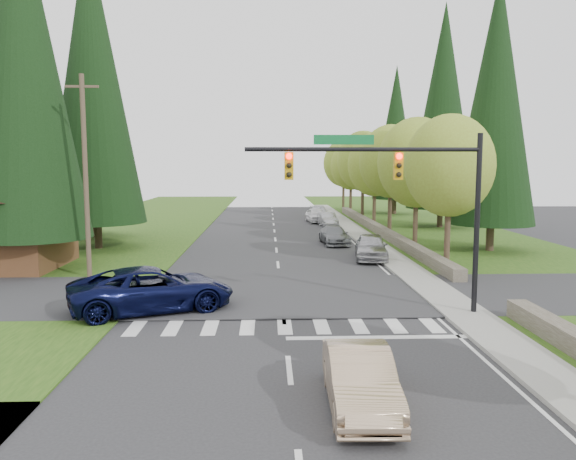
{
  "coord_description": "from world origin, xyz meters",
  "views": [
    {
      "loc": [
        -0.58,
        -15.95,
        5.63
      ],
      "look_at": [
        0.31,
        8.48,
        2.8
      ],
      "focal_mm": 35.0,
      "sensor_mm": 36.0,
      "label": 1
    }
  ],
  "objects": [
    {
      "name": "conifer_e_b",
      "position": [
        15.0,
        34.0,
        10.79
      ],
      "size": [
        6.12,
        6.12,
        19.8
      ],
      "color": "#38281C",
      "rests_on": "ground"
    },
    {
      "name": "conifer_w_e",
      "position": [
        -14.0,
        28.0,
        10.29
      ],
      "size": [
        5.78,
        5.78,
        18.8
      ],
      "color": "#38281C",
      "rests_on": "ground"
    },
    {
      "name": "sedan_champagne",
      "position": [
        1.55,
        -3.48,
        0.69
      ],
      "size": [
        1.56,
        4.24,
        1.38
      ],
      "primitive_type": "imported",
      "rotation": [
        0.0,
        0.0,
        -0.02
      ],
      "color": "#D0AE8A",
      "rests_on": "ground"
    },
    {
      "name": "sidewalk_east",
      "position": [
        6.9,
        22.0,
        0.07
      ],
      "size": [
        1.8,
        80.0,
        0.13
      ],
      "primitive_type": "cube",
      "color": "gray",
      "rests_on": "ground"
    },
    {
      "name": "curb_east",
      "position": [
        6.05,
        22.0,
        0.07
      ],
      "size": [
        0.2,
        80.0,
        0.13
      ],
      "primitive_type": "cube",
      "color": "gray",
      "rests_on": "ground"
    },
    {
      "name": "decid_tree_6",
      "position": [
        9.2,
        56.0,
        5.86
      ],
      "size": [
        5.2,
        5.2,
        8.86
      ],
      "color": "#38281C",
      "rests_on": "ground"
    },
    {
      "name": "conifer_w_a",
      "position": [
        -13.0,
        14.0,
        10.79
      ],
      "size": [
        6.12,
        6.12,
        19.8
      ],
      "color": "#38281C",
      "rests_on": "ground"
    },
    {
      "name": "parked_car_c",
      "position": [
        4.97,
        35.63,
        0.65
      ],
      "size": [
        1.72,
        4.06,
        1.3
      ],
      "primitive_type": "imported",
      "rotation": [
        0.0,
        0.0,
        0.09
      ],
      "color": "#A9AAAE",
      "rests_on": "ground"
    },
    {
      "name": "parked_car_e",
      "position": [
        4.9,
        43.02,
        0.63
      ],
      "size": [
        2.02,
        4.45,
        1.26
      ],
      "primitive_type": "imported",
      "rotation": [
        0.0,
        0.0,
        0.06
      ],
      "color": "#B8B9BE",
      "rests_on": "ground"
    },
    {
      "name": "grass_east",
      "position": [
        13.0,
        20.0,
        0.03
      ],
      "size": [
        14.0,
        110.0,
        0.06
      ],
      "primitive_type": "cube",
      "color": "#234713",
      "rests_on": "ground"
    },
    {
      "name": "stone_wall_north",
      "position": [
        8.6,
        30.0,
        0.35
      ],
      "size": [
        0.7,
        40.0,
        0.7
      ],
      "primitive_type": "cube",
      "color": "#4C4438",
      "rests_on": "ground"
    },
    {
      "name": "conifer_e_a",
      "position": [
        14.0,
        20.0,
        9.79
      ],
      "size": [
        5.44,
        5.44,
        17.8
      ],
      "color": "#38281C",
      "rests_on": "ground"
    },
    {
      "name": "parked_car_a",
      "position": [
        5.6,
        17.02,
        0.79
      ],
      "size": [
        2.45,
        4.82,
        1.57
      ],
      "primitive_type": "imported",
      "rotation": [
        0.0,
        0.0,
        -0.13
      ],
      "color": "#A4A4A9",
      "rests_on": "ground"
    },
    {
      "name": "decid_tree_0",
      "position": [
        9.2,
        14.0,
        5.6
      ],
      "size": [
        4.8,
        4.8,
        8.37
      ],
      "color": "#38281C",
      "rests_on": "ground"
    },
    {
      "name": "cross_street",
      "position": [
        0.0,
        8.0,
        0.0
      ],
      "size": [
        120.0,
        8.0,
        0.1
      ],
      "primitive_type": "cube",
      "color": "#28282B",
      "rests_on": "ground"
    },
    {
      "name": "traffic_signal",
      "position": [
        4.37,
        4.5,
        4.98
      ],
      "size": [
        8.7,
        0.37,
        6.8
      ],
      "color": "black",
      "rests_on": "ground"
    },
    {
      "name": "decid_tree_1",
      "position": [
        9.3,
        21.0,
        5.8
      ],
      "size": [
        5.2,
        5.2,
        8.8
      ],
      "color": "#38281C",
      "rests_on": "ground"
    },
    {
      "name": "decid_tree_2",
      "position": [
        9.1,
        28.0,
        5.93
      ],
      "size": [
        5.0,
        5.0,
        8.82
      ],
      "color": "#38281C",
      "rests_on": "ground"
    },
    {
      "name": "conifer_w_b",
      "position": [
        -16.0,
        18.0,
        9.79
      ],
      "size": [
        5.44,
        5.44,
        17.8
      ],
      "color": "#38281C",
      "rests_on": "ground"
    },
    {
      "name": "suv_navy",
      "position": [
        -5.05,
        5.48,
        0.87
      ],
      "size": [
        6.86,
        5.01,
        1.73
      ],
      "primitive_type": "imported",
      "rotation": [
        0.0,
        0.0,
        1.96
      ],
      "color": "black",
      "rests_on": "ground"
    },
    {
      "name": "utility_pole",
      "position": [
        -9.5,
        12.0,
        5.14
      ],
      "size": [
        1.6,
        0.24,
        10.0
      ],
      "color": "#473828",
      "rests_on": "ground"
    },
    {
      "name": "decid_tree_3",
      "position": [
        9.2,
        35.0,
        5.66
      ],
      "size": [
        5.0,
        5.0,
        8.55
      ],
      "color": "#38281C",
      "rests_on": "ground"
    },
    {
      "name": "brown_building",
      "position": [
        -15.0,
        15.0,
        3.14
      ],
      "size": [
        8.4,
        8.4,
        5.4
      ],
      "color": "#4C2D19",
      "rests_on": "ground"
    },
    {
      "name": "decid_tree_5",
      "position": [
        9.1,
        49.0,
        5.53
      ],
      "size": [
        4.8,
        4.8,
        8.3
      ],
      "color": "#38281C",
      "rests_on": "ground"
    },
    {
      "name": "parked_car_b",
      "position": [
        4.2,
        23.76,
        0.64
      ],
      "size": [
        2.07,
        4.52,
        1.28
      ],
      "primitive_type": "imported",
      "rotation": [
        0.0,
        0.0,
        0.06
      ],
      "color": "slate",
      "rests_on": "ground"
    },
    {
      "name": "ground",
      "position": [
        0.0,
        0.0,
        0.0
      ],
      "size": [
        120.0,
        120.0,
        0.0
      ],
      "primitive_type": "plane",
      "color": "#28282B",
      "rests_on": "ground"
    },
    {
      "name": "decid_tree_4",
      "position": [
        9.3,
        42.0,
        6.06
      ],
      "size": [
        5.4,
        5.4,
        9.18
      ],
      "color": "#38281C",
      "rests_on": "ground"
    },
    {
      "name": "conifer_e_c",
      "position": [
        14.0,
        48.0,
        9.29
      ],
      "size": [
        5.1,
        5.1,
        16.8
      ],
      "color": "#38281C",
      "rests_on": "ground"
    },
    {
      "name": "conifer_w_c",
      "position": [
        -12.0,
        22.0,
        11.29
      ],
      "size": [
        6.46,
        6.46,
        20.8
      ],
      "color": "#38281C",
      "rests_on": "ground"
    },
    {
      "name": "parked_car_d",
      "position": [
        4.2,
        39.15,
        0.72
      ],
      "size": [
        2.07,
        4.35,
        1.44
      ],
      "primitive_type": "imported",
      "rotation": [
        0.0,
        0.0,
        0.09
      ],
      "color": "silver",
      "rests_on": "ground"
    },
    {
      "name": "grass_west",
      "position": [
        -13.0,
        20.0,
        0.03
      ],
      "size": [
        14.0,
        110.0,
        0.06
      ],
      "primitive_type": "cube",
      "color": "#234713",
      "rests_on": "ground"
    }
  ]
}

